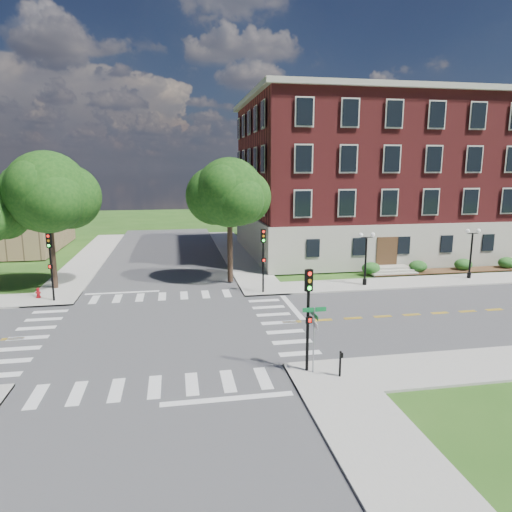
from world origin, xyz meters
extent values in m
plane|color=#254F16|center=(0.00, 0.00, 0.00)|extent=(160.00, 160.00, 0.00)
cube|color=#3D3D3F|center=(0.00, 0.00, 0.01)|extent=(90.00, 12.00, 0.01)
cube|color=#3D3D3F|center=(0.00, 0.00, 0.01)|extent=(12.00, 90.00, 0.01)
cube|color=#9E9B93|center=(23.00, 7.75, 0.06)|extent=(34.00, 3.50, 0.12)
cube|color=#9E9B93|center=(7.75, 23.00, 0.06)|extent=(3.50, 34.00, 0.12)
cube|color=#9E9B93|center=(-7.75, 23.00, 0.06)|extent=(3.50, 34.00, 0.12)
cube|color=silver|center=(8.80, 3.00, 0.00)|extent=(0.40, 5.50, 0.00)
cube|color=#ABA797|center=(24.00, 22.00, 2.22)|extent=(30.00, 20.00, 4.20)
cube|color=maroon|center=(24.00, 22.00, 10.22)|extent=(29.55, 19.70, 11.80)
cube|color=#ABA797|center=(24.00, 22.00, 16.37)|extent=(30.60, 20.60, 0.50)
cube|color=#472D19|center=(20.00, 11.96, 1.82)|extent=(2.00, 0.10, 2.80)
cylinder|color=black|center=(-8.29, 10.83, 2.29)|extent=(0.44, 0.44, 4.34)
sphere|color=#11390F|center=(-8.29, 10.83, 7.55)|extent=(6.19, 6.19, 6.19)
cylinder|color=black|center=(5.47, 10.43, 2.39)|extent=(0.44, 0.44, 4.54)
sphere|color=#11390F|center=(5.47, 10.43, 7.43)|extent=(5.53, 5.53, 5.53)
cylinder|color=black|center=(6.91, -6.96, 2.02)|extent=(0.14, 0.14, 3.80)
cube|color=black|center=(6.91, -6.96, 4.42)|extent=(0.38, 0.32, 1.00)
cylinder|color=red|center=(6.91, -7.09, 4.75)|extent=(0.19, 0.11, 0.18)
cylinder|color=orange|center=(6.91, -7.09, 4.42)|extent=(0.19, 0.11, 0.18)
cylinder|color=#19E533|center=(6.91, -7.09, 4.09)|extent=(0.19, 0.11, 0.18)
cube|color=black|center=(6.91, -7.14, 2.62)|extent=(0.32, 0.22, 0.30)
cylinder|color=black|center=(7.51, 6.72, 2.02)|extent=(0.14, 0.14, 3.80)
cube|color=black|center=(7.51, 6.72, 4.42)|extent=(0.36, 0.29, 1.00)
cylinder|color=red|center=(7.51, 6.59, 4.75)|extent=(0.19, 0.09, 0.18)
cylinder|color=orange|center=(7.51, 6.59, 4.42)|extent=(0.19, 0.09, 0.18)
cylinder|color=#19E533|center=(7.51, 6.59, 4.09)|extent=(0.19, 0.09, 0.18)
cube|color=black|center=(7.51, 6.54, 2.62)|extent=(0.32, 0.19, 0.30)
cylinder|color=black|center=(-7.52, 7.15, 2.02)|extent=(0.14, 0.14, 3.80)
cube|color=black|center=(-7.52, 7.15, 4.42)|extent=(0.38, 0.32, 1.00)
cylinder|color=red|center=(-7.52, 7.02, 4.75)|extent=(0.19, 0.11, 0.18)
cylinder|color=orange|center=(-7.52, 7.02, 4.42)|extent=(0.19, 0.11, 0.18)
cylinder|color=#19E533|center=(-7.52, 7.02, 4.09)|extent=(0.19, 0.11, 0.18)
cube|color=black|center=(-7.52, 6.97, 2.62)|extent=(0.32, 0.22, 0.30)
cylinder|color=black|center=(15.97, 7.43, 0.37)|extent=(0.32, 0.32, 0.50)
cylinder|color=black|center=(15.97, 7.43, 2.02)|extent=(0.16, 0.16, 3.80)
cube|color=black|center=(15.97, 7.43, 3.97)|extent=(1.00, 0.06, 0.06)
sphere|color=white|center=(15.47, 7.43, 4.17)|extent=(0.36, 0.36, 0.36)
sphere|color=white|center=(16.47, 7.43, 4.17)|extent=(0.36, 0.36, 0.36)
cylinder|color=black|center=(25.65, 7.99, 0.37)|extent=(0.32, 0.32, 0.50)
cylinder|color=black|center=(25.65, 7.99, 2.02)|extent=(0.16, 0.16, 3.80)
cube|color=black|center=(25.65, 7.99, 3.97)|extent=(1.00, 0.06, 0.06)
sphere|color=white|center=(25.15, 7.99, 4.17)|extent=(0.36, 0.36, 0.36)
sphere|color=white|center=(26.15, 7.99, 4.17)|extent=(0.36, 0.36, 0.36)
cylinder|color=gray|center=(7.12, -7.22, 1.67)|extent=(0.07, 0.07, 3.10)
cube|color=#0D6D31|center=(7.12, -7.22, 3.12)|extent=(1.10, 0.03, 0.20)
cube|color=#0D6D31|center=(7.12, -7.22, 2.87)|extent=(0.03, 1.10, 0.20)
cube|color=silver|center=(7.17, -7.22, 2.42)|extent=(0.03, 0.75, 0.25)
cylinder|color=black|center=(8.19, -7.84, 0.72)|extent=(0.10, 0.10, 1.20)
cube|color=black|center=(8.19, -7.96, 1.17)|extent=(0.14, 0.08, 0.22)
cylinder|color=#B20D14|center=(-8.79, 8.06, 0.17)|extent=(0.32, 0.32, 0.10)
cylinder|color=#B20D14|center=(-8.79, 8.06, 0.42)|extent=(0.22, 0.22, 0.60)
sphere|color=#B20D14|center=(-8.79, 8.06, 0.75)|extent=(0.24, 0.24, 0.24)
cylinder|color=#B20D14|center=(-8.79, 8.06, 0.50)|extent=(0.35, 0.12, 0.12)
cylinder|color=#B20D14|center=(-8.79, 8.06, 0.50)|extent=(0.12, 0.35, 0.12)
camera|label=1|loc=(1.10, -26.01, 9.35)|focal=32.00mm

